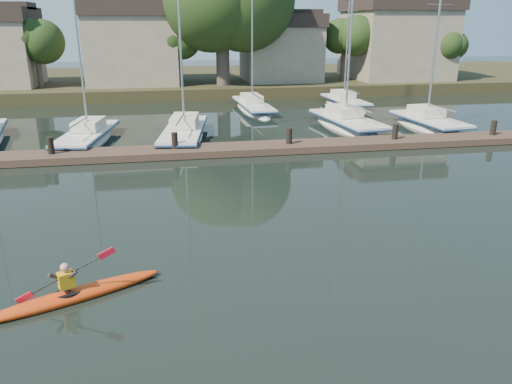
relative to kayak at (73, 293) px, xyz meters
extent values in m
plane|color=black|center=(5.89, -0.31, -0.17)|extent=(160.00, 160.00, 0.00)
ellipsoid|color=#DC4110|center=(0.02, 0.01, -0.07)|extent=(4.34, 2.37, 0.34)
cylinder|color=black|center=(-0.11, -0.05, 0.04)|extent=(0.88, 0.88, 0.09)
imported|color=#282426|center=(-0.11, -0.05, 0.39)|extent=(0.36, 0.42, 0.97)
cube|color=orange|center=(-0.11, -0.05, 0.40)|extent=(0.46, 0.41, 0.40)
sphere|color=tan|center=(-0.11, -0.05, 0.74)|extent=(0.22, 0.22, 0.22)
cube|color=#4F382D|center=(5.89, 13.69, 0.03)|extent=(34.00, 2.00, 0.35)
cylinder|color=black|center=(-3.11, 13.69, 0.13)|extent=(0.32, 0.32, 1.80)
cylinder|color=black|center=(2.89, 13.69, 0.13)|extent=(0.32, 0.32, 1.80)
cylinder|color=black|center=(8.89, 13.69, 0.13)|extent=(0.32, 0.32, 1.80)
cylinder|color=black|center=(14.89, 13.69, 0.13)|extent=(0.32, 0.32, 1.80)
cylinder|color=black|center=(20.89, 13.69, 0.13)|extent=(0.32, 0.32, 1.80)
ellipsoid|color=white|center=(-1.96, 17.65, -0.52)|extent=(3.41, 8.73, 1.90)
cube|color=white|center=(-1.96, 17.65, 0.38)|extent=(3.07, 7.21, 0.14)
cube|color=navy|center=(-1.96, 17.65, 0.30)|extent=(3.18, 7.39, 0.08)
cube|color=beige|center=(-1.88, 18.16, 0.75)|extent=(1.76, 2.57, 0.55)
cylinder|color=#9EA0A5|center=(-1.92, 17.90, 6.43)|extent=(0.12, 0.12, 12.02)
cylinder|color=#9EA0A5|center=(-2.16, 16.39, 1.18)|extent=(0.59, 3.21, 0.08)
ellipsoid|color=white|center=(3.51, 17.50, -0.54)|extent=(3.65, 9.76, 2.01)
cube|color=white|center=(3.51, 17.50, 0.41)|extent=(3.29, 8.05, 0.15)
cube|color=navy|center=(3.51, 17.50, 0.32)|extent=(3.40, 8.25, 0.08)
cube|color=beige|center=(3.60, 18.06, 0.80)|extent=(1.87, 2.86, 0.58)
cylinder|color=#9EA0A5|center=(3.55, 17.78, 7.34)|extent=(0.13, 0.13, 13.77)
cylinder|color=#9EA0A5|center=(3.29, 16.09, 1.26)|extent=(0.64, 3.59, 0.08)
ellipsoid|color=white|center=(14.01, 18.75, -0.56)|extent=(3.36, 9.13, 2.12)
cube|color=white|center=(14.01, 18.75, 0.44)|extent=(3.06, 7.52, 0.16)
cube|color=navy|center=(14.01, 18.75, 0.35)|extent=(3.17, 7.71, 0.09)
cube|color=beige|center=(13.95, 19.29, 0.85)|extent=(1.84, 2.66, 0.61)
cylinder|color=#9EA0A5|center=(13.98, 19.02, 6.63)|extent=(0.13, 0.13, 12.26)
cylinder|color=#9EA0A5|center=(14.17, 17.43, 1.33)|extent=(0.48, 3.38, 0.09)
ellipsoid|color=white|center=(19.20, 17.80, -0.56)|extent=(2.91, 7.87, 2.09)
cube|color=white|center=(19.20, 17.80, 0.43)|extent=(2.69, 6.48, 0.15)
cube|color=navy|center=(19.20, 17.80, 0.34)|extent=(2.79, 6.64, 0.09)
cube|color=beige|center=(19.16, 18.27, 0.84)|extent=(1.71, 2.27, 0.61)
cylinder|color=#9EA0A5|center=(19.18, 18.03, 6.00)|extent=(0.13, 0.13, 11.03)
cylinder|color=#9EA0A5|center=(19.29, 16.65, 1.31)|extent=(0.32, 2.93, 0.09)
cylinder|color=#9EA0A5|center=(19.18, 18.03, 7.32)|extent=(1.76, 0.17, 0.03)
ellipsoid|color=white|center=(9.22, 26.54, -0.51)|extent=(2.36, 9.53, 1.80)
cube|color=white|center=(9.22, 26.54, 0.35)|extent=(2.20, 7.83, 0.13)
cube|color=navy|center=(9.22, 26.54, 0.27)|extent=(2.28, 8.02, 0.08)
cube|color=beige|center=(9.20, 27.11, 0.70)|extent=(1.43, 2.70, 0.52)
cylinder|color=#9EA0A5|center=(9.21, 26.83, 7.02)|extent=(0.11, 0.11, 13.25)
cylinder|color=#9EA0A5|center=(9.28, 25.12, 1.10)|extent=(0.22, 3.60, 0.08)
ellipsoid|color=white|center=(16.93, 27.22, -0.52)|extent=(2.36, 7.93, 1.87)
cube|color=white|center=(16.93, 27.22, 0.37)|extent=(2.21, 6.51, 0.14)
cube|color=navy|center=(16.93, 27.22, 0.29)|extent=(2.29, 6.67, 0.08)
cube|color=beige|center=(16.91, 27.69, 0.73)|extent=(1.46, 2.25, 0.54)
cylinder|color=#9EA0A5|center=(16.92, 27.45, 5.81)|extent=(0.12, 0.12, 10.80)
cylinder|color=#9EA0A5|center=(16.97, 26.04, 1.15)|extent=(0.19, 2.99, 0.08)
cylinder|color=#9EA0A5|center=(16.92, 27.45, 7.11)|extent=(1.57, 0.09, 0.03)
cube|color=#2E351A|center=(5.89, 43.69, 0.33)|extent=(90.00, 24.00, 1.00)
cube|color=gray|center=(-0.11, 37.69, 3.83)|extent=(8.00, 8.00, 6.00)
cube|color=#2A211E|center=(-0.11, 37.69, 7.43)|extent=(8.40, 8.40, 1.20)
cube|color=gray|center=(13.89, 37.69, 3.33)|extent=(7.00, 7.00, 5.00)
cube|color=#2A211E|center=(13.89, 37.69, 6.43)|extent=(7.35, 7.35, 1.20)
cube|color=gray|center=(25.89, 37.69, 4.08)|extent=(9.00, 9.00, 6.50)
cube|color=#2A211E|center=(25.89, 37.69, 7.93)|extent=(9.45, 9.45, 1.20)
cylinder|color=#4E443E|center=(7.89, 34.69, 3.33)|extent=(1.20, 1.20, 5.00)
cylinder|color=#4E443E|center=(-8.11, 35.69, 2.33)|extent=(0.48, 0.48, 3.00)
sphere|color=black|center=(-8.11, 35.69, 4.83)|extent=(3.40, 3.40, 3.40)
cylinder|color=#4E443E|center=(3.89, 35.19, 2.23)|extent=(0.38, 0.38, 2.80)
sphere|color=black|center=(3.89, 35.19, 4.43)|extent=(2.72, 2.72, 2.72)
cylinder|color=#4E443E|center=(19.89, 36.19, 2.43)|extent=(0.50, 0.50, 3.20)
sphere|color=black|center=(19.89, 36.19, 5.08)|extent=(3.57, 3.57, 3.57)
cylinder|color=#4E443E|center=(29.89, 34.69, 2.13)|extent=(0.41, 0.41, 2.60)
sphere|color=black|center=(29.89, 34.69, 4.28)|extent=(2.89, 2.89, 2.89)
camera|label=1|loc=(2.50, -11.50, 6.38)|focal=35.00mm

